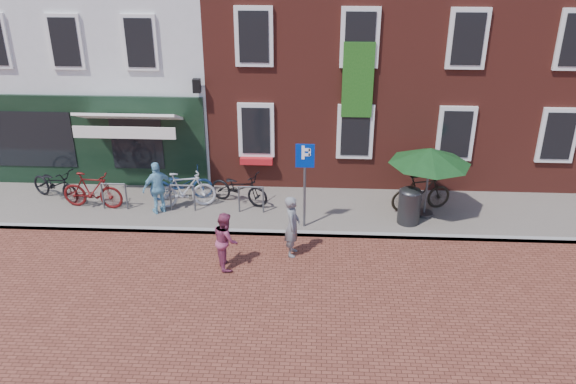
# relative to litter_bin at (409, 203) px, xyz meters

# --- Properties ---
(ground) EXTENTS (80.00, 80.00, 0.00)m
(ground) POSITION_rel_litter_bin_xyz_m (-4.96, -0.80, -0.69)
(ground) COLOR brown
(sidewalk) EXTENTS (24.00, 3.00, 0.10)m
(sidewalk) POSITION_rel_litter_bin_xyz_m (-3.96, 0.70, -0.64)
(sidewalk) COLOR slate
(sidewalk) RESTS_ON ground
(building_stucco) EXTENTS (8.00, 8.00, 9.00)m
(building_stucco) POSITION_rel_litter_bin_xyz_m (-9.96, 6.20, 3.81)
(building_stucco) COLOR silver
(building_stucco) RESTS_ON ground
(building_brick_mid) EXTENTS (6.00, 8.00, 10.00)m
(building_brick_mid) POSITION_rel_litter_bin_xyz_m (-2.96, 6.20, 4.31)
(building_brick_mid) COLOR maroon
(building_brick_mid) RESTS_ON ground
(building_brick_right) EXTENTS (6.00, 8.00, 10.00)m
(building_brick_right) POSITION_rel_litter_bin_xyz_m (3.04, 6.20, 4.31)
(building_brick_right) COLOR maroon
(building_brick_right) RESTS_ON ground
(litter_bin) EXTENTS (0.62, 0.62, 1.14)m
(litter_bin) POSITION_rel_litter_bin_xyz_m (0.00, 0.00, 0.00)
(litter_bin) COLOR #2D2D2F
(litter_bin) RESTS_ON sidewalk
(parking_sign) EXTENTS (0.50, 0.08, 2.43)m
(parking_sign) POSITION_rel_litter_bin_xyz_m (-2.90, -0.38, 1.07)
(parking_sign) COLOR #4C4C4F
(parking_sign) RESTS_ON sidewalk
(parasol) EXTENTS (2.29, 2.29, 2.15)m
(parasol) POSITION_rel_litter_bin_xyz_m (0.53, 0.50, 1.31)
(parasol) COLOR #4C4C4F
(parasol) RESTS_ON sidewalk
(woman) EXTENTS (0.43, 0.62, 1.62)m
(woman) POSITION_rel_litter_bin_xyz_m (-3.17, -1.71, 0.12)
(woman) COLOR slate
(woman) RESTS_ON ground
(boy) EXTENTS (0.77, 0.86, 1.47)m
(boy) POSITION_rel_litter_bin_xyz_m (-4.77, -2.39, 0.05)
(boy) COLOR #923958
(boy) RESTS_ON ground
(cafe_person) EXTENTS (0.96, 0.83, 1.56)m
(cafe_person) POSITION_rel_litter_bin_xyz_m (-7.10, 0.25, 0.19)
(cafe_person) COLOR #75B6D0
(cafe_person) RESTS_ON sidewalk
(bicycle_0) EXTENTS (1.98, 1.42, 0.99)m
(bicycle_0) POSITION_rel_litter_bin_xyz_m (-10.44, 0.96, -0.09)
(bicycle_0) COLOR black
(bicycle_0) RESTS_ON sidewalk
(bicycle_1) EXTENTS (1.87, 0.69, 1.10)m
(bicycle_1) POSITION_rel_litter_bin_xyz_m (-9.12, 0.46, -0.04)
(bicycle_1) COLOR #530D0D
(bicycle_1) RESTS_ON sidewalk
(bicycle_2) EXTENTS (1.98, 1.03, 0.99)m
(bicycle_2) POSITION_rel_litter_bin_xyz_m (-6.64, 1.16, -0.09)
(bicycle_2) COLOR navy
(bicycle_2) RESTS_ON sidewalk
(bicycle_3) EXTENTS (1.90, 0.89, 1.10)m
(bicycle_3) POSITION_rel_litter_bin_xyz_m (-6.44, 0.64, -0.04)
(bicycle_3) COLOR #B7B7BA
(bicycle_3) RESTS_ON sidewalk
(bicycle_4) EXTENTS (2.00, 1.30, 0.99)m
(bicycle_4) POSITION_rel_litter_bin_xyz_m (-4.88, 0.99, -0.09)
(bicycle_4) COLOR black
(bicycle_4) RESTS_ON sidewalk
(bicycle_5) EXTENTS (1.90, 1.01, 1.10)m
(bicycle_5) POSITION_rel_litter_bin_xyz_m (0.45, 0.82, -0.04)
(bicycle_5) COLOR black
(bicycle_5) RESTS_ON sidewalk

